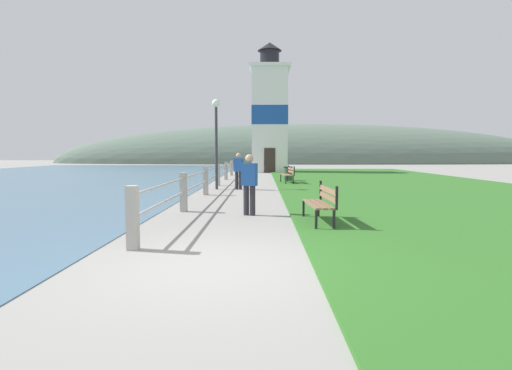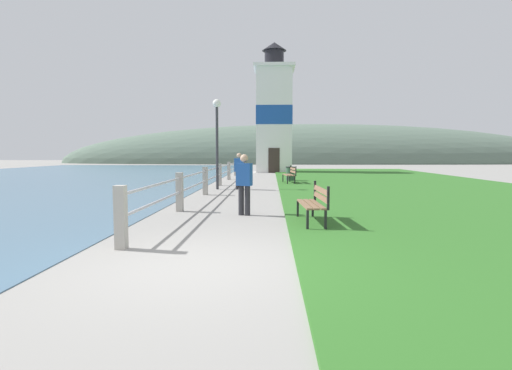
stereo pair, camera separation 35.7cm
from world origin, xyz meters
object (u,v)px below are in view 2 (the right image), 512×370
at_px(person_strolling, 244,182).
at_px(trash_bin, 290,174).
at_px(person_by_railing, 239,170).
at_px(lamp_post, 217,127).
at_px(park_bench_midway, 290,174).
at_px(lighthouse, 274,115).
at_px(park_bench_near, 315,201).

relative_size(person_strolling, trash_bin, 1.88).
xyz_separation_m(person_by_railing, lamp_post, (-0.97, -0.02, 1.87)).
bearing_deg(park_bench_midway, lamp_post, 36.82).
relative_size(lighthouse, person_strolling, 6.73).
distance_m(park_bench_near, park_bench_midway, 11.86).
bearing_deg(park_bench_near, lighthouse, -91.59).
xyz_separation_m(trash_bin, lamp_post, (-3.48, -4.89, 2.31)).
xyz_separation_m(person_by_railing, trash_bin, (2.51, 4.87, -0.45)).
relative_size(lighthouse, trash_bin, 12.69).
bearing_deg(lamp_post, lighthouse, 80.64).
distance_m(park_bench_midway, lamp_post, 5.16).
bearing_deg(lighthouse, park_bench_midway, -86.58).
relative_size(lighthouse, lamp_post, 2.69).
distance_m(lighthouse, lamp_post, 16.31).
xyz_separation_m(park_bench_midway, person_strolling, (-1.71, -10.53, 0.32)).
height_order(park_bench_near, person_strolling, person_strolling).
distance_m(person_by_railing, trash_bin, 5.50).
relative_size(trash_bin, lamp_post, 0.21).
height_order(lighthouse, trash_bin, lighthouse).
bearing_deg(person_by_railing, lighthouse, 12.89).
distance_m(park_bench_midway, lighthouse, 13.47).
height_order(trash_bin, lamp_post, lamp_post).
bearing_deg(person_by_railing, park_bench_near, -145.77).
relative_size(park_bench_near, lamp_post, 0.43).
relative_size(park_bench_near, trash_bin, 2.02).
bearing_deg(person_by_railing, person_strolling, -155.59).
relative_size(person_strolling, lamp_post, 0.40).
bearing_deg(person_strolling, park_bench_midway, 8.54).
relative_size(park_bench_near, park_bench_midway, 1.00).
bearing_deg(park_bench_near, trash_bin, -93.79).
height_order(person_strolling, lamp_post, lamp_post).
relative_size(park_bench_midway, lighthouse, 0.16).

